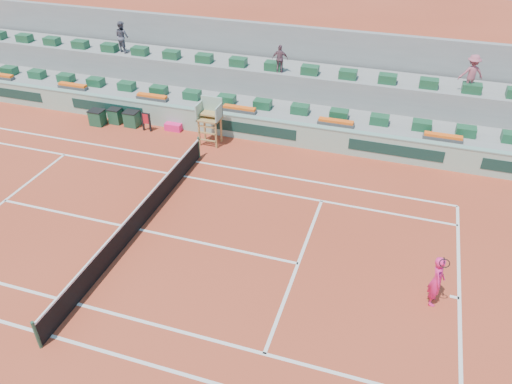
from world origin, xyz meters
TOP-DOWN VIEW (x-y plane):
  - ground at (0.00, 0.00)m, footprint 90.00×90.00m
  - seating_tier_lower at (0.00, 10.70)m, footprint 36.00×4.00m
  - seating_tier_upper at (0.00, 12.30)m, footprint 36.00×2.40m
  - stadium_back_wall at (0.00, 13.90)m, footprint 36.00×0.40m
  - player_bag at (-2.45, 8.15)m, footprint 0.89×0.39m
  - spectator_left at (-7.17, 11.89)m, footprint 1.04×0.94m
  - spectator_mid at (2.43, 11.44)m, footprint 0.89×0.43m
  - spectator_right at (11.84, 11.85)m, footprint 1.32×1.01m
  - court_lines at (0.00, 0.00)m, footprint 23.89×11.09m
  - tennis_net at (0.00, 0.00)m, footprint 0.10×11.97m
  - advertising_hoarding at (0.02, 8.50)m, footprint 36.00×0.34m
  - umpire_chair at (0.00, 7.50)m, footprint 1.10×0.90m
  - seat_row_lower at (0.00, 9.80)m, footprint 32.90×0.60m
  - seat_row_upper at (0.00, 11.70)m, footprint 32.90×0.60m
  - flower_planters at (-1.50, 9.00)m, footprint 26.80×0.36m
  - drink_cooler_a at (-4.79, 7.95)m, footprint 0.76×0.66m
  - drink_cooler_b at (-5.81, 7.99)m, footprint 0.67×0.58m
  - drink_cooler_c at (-6.64, 7.53)m, footprint 0.78×0.68m
  - towel_rack at (-3.75, 7.67)m, footprint 0.52×0.09m
  - tennis_player at (11.00, -0.43)m, footprint 0.46×0.91m

SIDE VIEW (x-z plane):
  - ground at x=0.00m, z-range 0.00..0.00m
  - court_lines at x=0.00m, z-range 0.00..0.01m
  - player_bag at x=-2.45m, z-range 0.00..0.39m
  - drink_cooler_a at x=-4.79m, z-range 0.00..0.84m
  - drink_cooler_b at x=-5.81m, z-range 0.00..0.84m
  - drink_cooler_c at x=-6.64m, z-range 0.00..0.84m
  - tennis_net at x=0.00m, z-range -0.02..1.08m
  - seating_tier_lower at x=0.00m, z-range 0.00..1.20m
  - towel_rack at x=-3.75m, z-range 0.09..1.12m
  - advertising_hoarding at x=0.02m, z-range 0.00..1.26m
  - tennis_player at x=11.00m, z-range -0.19..2.08m
  - seating_tier_upper at x=0.00m, z-range 0.00..2.60m
  - flower_planters at x=-1.50m, z-range 1.19..1.47m
  - seat_row_lower at x=0.00m, z-range 1.20..1.64m
  - umpire_chair at x=0.00m, z-range 0.34..2.74m
  - stadium_back_wall at x=0.00m, z-range 0.00..4.40m
  - seat_row_upper at x=0.00m, z-range 2.60..3.04m
  - spectator_mid at x=2.43m, z-range 2.60..4.07m
  - spectator_left at x=-7.17m, z-range 2.60..4.36m
  - spectator_right at x=11.84m, z-range 2.60..4.40m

